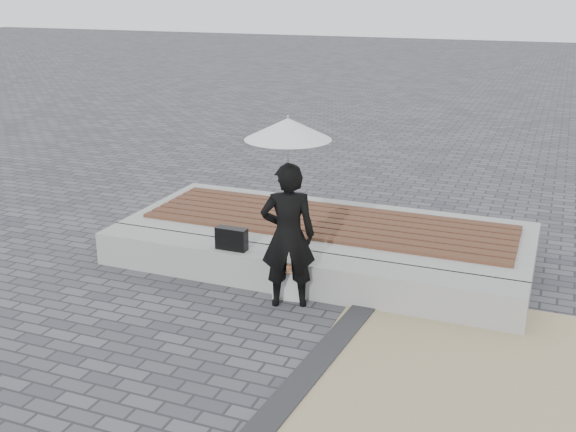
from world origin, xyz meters
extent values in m
plane|color=#4E4E53|center=(0.00, 0.00, 0.00)|extent=(80.00, 80.00, 0.00)
cube|color=#2A2A2C|center=(0.75, -0.50, 0.02)|extent=(0.61, 5.20, 0.04)
cube|color=gray|center=(0.00, 1.60, 0.20)|extent=(5.00, 0.45, 0.40)
cube|color=#A1A19C|center=(0.00, 2.80, 0.20)|extent=(5.00, 2.00, 0.40)
imported|color=black|center=(0.08, 1.21, 0.78)|extent=(0.67, 0.57, 1.57)
cylinder|color=#A1A1A6|center=(0.08, 1.21, 1.37)|extent=(0.02, 0.02, 0.87)
cone|color=silver|center=(0.08, 1.21, 1.91)|extent=(0.87, 0.87, 0.21)
sphere|color=#A1A1A6|center=(0.08, 1.21, 2.03)|extent=(0.03, 0.03, 0.03)
cube|color=black|center=(-0.73, 1.52, 0.53)|extent=(0.37, 0.13, 0.26)
cube|color=silver|center=(0.05, 1.35, 0.18)|extent=(0.36, 0.17, 0.37)
cube|color=#FA4649|center=(0.05, 1.30, 0.37)|extent=(0.33, 0.27, 0.01)
camera|label=1|loc=(2.59, -5.05, 3.27)|focal=43.08mm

